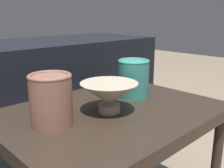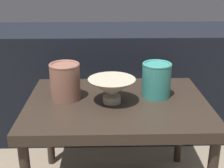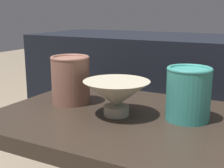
{
  "view_description": "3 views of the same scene",
  "coord_description": "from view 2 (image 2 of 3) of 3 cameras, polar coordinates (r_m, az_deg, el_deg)",
  "views": [
    {
      "loc": [
        -0.56,
        -0.58,
        0.74
      ],
      "look_at": [
        0.0,
        -0.0,
        0.52
      ],
      "focal_mm": 42.0,
      "sensor_mm": 36.0,
      "label": 1
    },
    {
      "loc": [
        -0.05,
        -1.13,
        0.93
      ],
      "look_at": [
        -0.02,
        -0.01,
        0.51
      ],
      "focal_mm": 50.0,
      "sensor_mm": 36.0,
      "label": 2
    },
    {
      "loc": [
        0.36,
        -0.74,
        0.72
      ],
      "look_at": [
        -0.02,
        -0.03,
        0.53
      ],
      "focal_mm": 50.0,
      "sensor_mm": 36.0,
      "label": 3
    }
  ],
  "objects": [
    {
      "name": "couch_backdrop",
      "position": [
        1.85,
        0.11,
        0.72
      ],
      "size": [
        1.43,
        0.5,
        0.61
      ],
      "color": "black",
      "rests_on": "ground_plane"
    },
    {
      "name": "vase_textured_left",
      "position": [
        1.24,
        -8.57,
        0.6
      ],
      "size": [
        0.12,
        0.12,
        0.15
      ],
      "color": "brown",
      "rests_on": "table"
    },
    {
      "name": "vase_colorful_right",
      "position": [
        1.26,
        8.13,
        0.87
      ],
      "size": [
        0.12,
        0.12,
        0.14
      ],
      "color": "teal",
      "rests_on": "table"
    },
    {
      "name": "bowl",
      "position": [
        1.2,
        -0.04,
        -0.76
      ],
      "size": [
        0.18,
        0.18,
        0.1
      ],
      "color": "#B2A88E",
      "rests_on": "table"
    },
    {
      "name": "table",
      "position": [
        1.25,
        0.93,
        -5.07
      ],
      "size": [
        0.71,
        0.53,
        0.44
      ],
      "color": "#2D231C",
      "rests_on": "ground_plane"
    }
  ]
}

